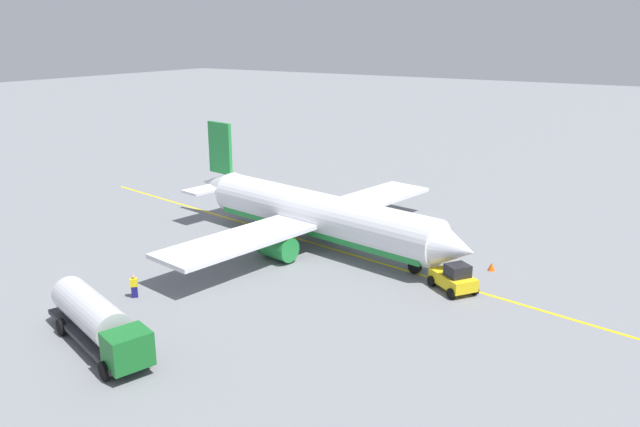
# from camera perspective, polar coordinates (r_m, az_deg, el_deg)

# --- Properties ---
(ground_plane) EXTENTS (400.00, 400.00, 0.00)m
(ground_plane) POSITION_cam_1_polar(r_m,az_deg,el_deg) (56.72, 0.00, -2.91)
(ground_plane) COLOR slate
(airplane) EXTENTS (31.99, 31.90, 9.86)m
(airplane) POSITION_cam_1_polar(r_m,az_deg,el_deg) (56.18, -0.36, -0.15)
(airplane) COLOR white
(airplane) RESTS_ON ground
(fuel_tanker) EXTENTS (11.17, 5.56, 3.15)m
(fuel_tanker) POSITION_cam_1_polar(r_m,az_deg,el_deg) (40.91, -19.59, -9.18)
(fuel_tanker) COLOR #2D2D33
(fuel_tanker) RESTS_ON ground
(pushback_tug) EXTENTS (4.10, 3.82, 2.20)m
(pushback_tug) POSITION_cam_1_polar(r_m,az_deg,el_deg) (47.81, 12.09, -5.76)
(pushback_tug) COLOR yellow
(pushback_tug) RESTS_ON ground
(refueling_worker) EXTENTS (0.62, 0.63, 1.71)m
(refueling_worker) POSITION_cam_1_polar(r_m,az_deg,el_deg) (47.69, -16.54, -6.39)
(refueling_worker) COLOR navy
(refueling_worker) RESTS_ON ground
(safety_cone_nose) EXTENTS (0.61, 0.61, 0.68)m
(safety_cone_nose) POSITION_cam_1_polar(r_m,az_deg,el_deg) (52.69, 15.33, -4.66)
(safety_cone_nose) COLOR #F2590F
(safety_cone_nose) RESTS_ON ground
(taxi_line_marking) EXTENTS (65.75, 10.84, 0.01)m
(taxi_line_marking) POSITION_cam_1_polar(r_m,az_deg,el_deg) (56.72, 0.00, -2.90)
(taxi_line_marking) COLOR yellow
(taxi_line_marking) RESTS_ON ground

